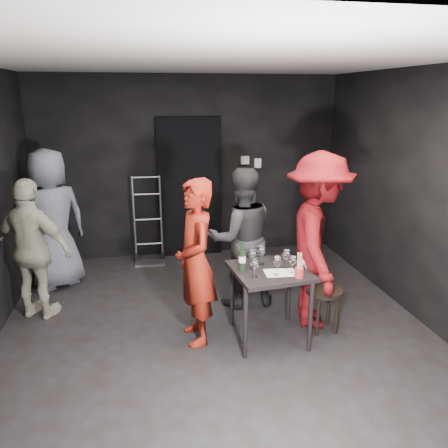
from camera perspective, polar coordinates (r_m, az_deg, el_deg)
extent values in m
cube|color=black|center=(4.73, -0.92, -14.02)|extent=(4.50, 5.00, 0.02)
cube|color=silver|center=(4.08, -1.10, 20.72)|extent=(4.50, 5.00, 0.02)
cube|color=black|center=(6.63, -4.60, 7.34)|extent=(4.50, 0.04, 2.70)
cube|color=black|center=(1.96, 11.67, -16.20)|extent=(4.50, 0.04, 2.70)
cube|color=black|center=(5.07, 24.97, 3.00)|extent=(0.04, 5.00, 2.70)
cube|color=black|center=(6.63, -4.48, 4.70)|extent=(0.95, 0.10, 2.10)
cube|color=#B7B7B2|center=(6.71, 2.74, 8.34)|extent=(0.12, 0.06, 0.12)
cube|color=#B7B7B2|center=(6.77, 4.40, 7.95)|extent=(0.10, 0.06, 0.14)
cylinder|color=#B2B2B7|center=(6.50, -11.64, 0.50)|extent=(0.03, 0.03, 1.30)
cylinder|color=#B2B2B7|center=(6.50, -8.22, 0.68)|extent=(0.03, 0.03, 1.30)
cube|color=#B2B2B7|center=(6.57, -9.64, -5.02)|extent=(0.43, 0.24, 0.03)
cylinder|color=black|center=(6.70, -11.36, -4.09)|extent=(0.04, 0.16, 0.16)
cylinder|color=black|center=(6.70, -8.03, -3.92)|extent=(0.04, 0.16, 0.16)
cube|color=black|center=(4.35, 6.04, -6.14)|extent=(0.72, 0.72, 0.04)
cylinder|color=black|center=(4.16, 2.81, -12.92)|extent=(0.04, 0.04, 0.71)
cylinder|color=black|center=(4.34, 11.25, -11.94)|extent=(0.04, 0.04, 0.71)
cylinder|color=black|center=(4.72, 1.02, -9.18)|extent=(0.04, 0.04, 0.71)
cylinder|color=black|center=(4.88, 8.49, -8.49)|extent=(0.04, 0.04, 0.71)
cylinder|color=black|center=(4.69, 13.02, -8.50)|extent=(0.38, 0.38, 0.04)
cylinder|color=black|center=(4.92, 13.48, -10.47)|extent=(0.04, 0.04, 0.41)
cylinder|color=black|center=(4.85, 11.21, -10.76)|extent=(0.04, 0.04, 0.41)
cylinder|color=black|center=(4.68, 12.14, -11.87)|extent=(0.04, 0.04, 0.41)
cylinder|color=black|center=(4.76, 14.48, -11.54)|extent=(0.04, 0.04, 0.41)
imported|color=#A22011|center=(4.24, -3.75, -3.93)|extent=(0.52, 0.72, 1.84)
imported|color=#2A2A2B|center=(5.00, 2.26, -1.07)|extent=(0.89, 0.51, 1.78)
imported|color=maroon|center=(4.60, 12.29, 0.51)|extent=(1.05, 1.63, 2.32)
imported|color=#BCB79E|center=(5.16, -23.70, -2.73)|extent=(1.07, 0.82, 1.65)
imported|color=slate|center=(5.86, -21.73, 2.16)|extent=(1.18, 1.05, 2.13)
cube|color=white|center=(4.27, 7.38, -6.33)|extent=(0.32, 0.22, 0.00)
cylinder|color=black|center=(4.28, 2.38, -4.70)|extent=(0.07, 0.07, 0.21)
cylinder|color=black|center=(4.23, 2.41, -2.87)|extent=(0.03, 0.03, 0.08)
cylinder|color=white|center=(4.28, 2.39, -4.58)|extent=(0.07, 0.07, 0.07)
cylinder|color=red|center=(4.19, 9.79, -6.27)|extent=(0.08, 0.08, 0.09)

